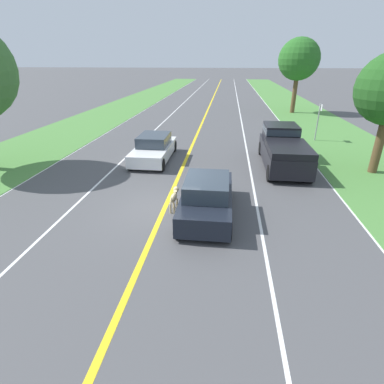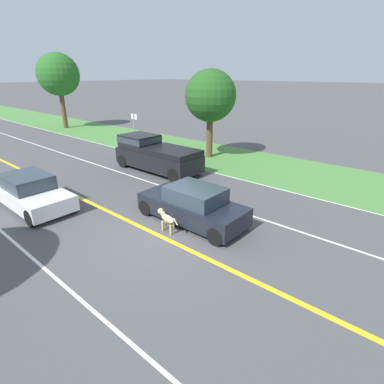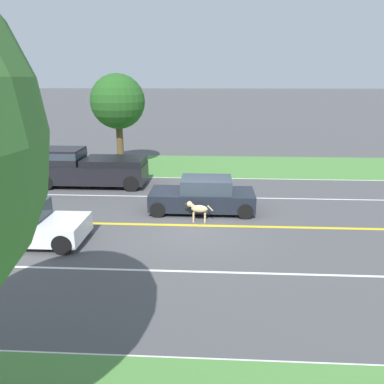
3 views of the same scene
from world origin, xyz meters
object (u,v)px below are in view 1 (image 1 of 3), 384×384
(oncoming_car, at_px, (154,148))
(ego_car, at_px, (207,197))
(roadside_tree_right_far, at_px, (299,60))
(pickup_truck, at_px, (283,148))
(street_sign, at_px, (319,118))
(dog, at_px, (174,197))

(oncoming_car, bearing_deg, ego_car, 118.91)
(roadside_tree_right_far, bearing_deg, pickup_truck, -102.10)
(ego_car, distance_m, street_sign, 13.41)
(pickup_truck, xyz_separation_m, street_sign, (3.14, 5.64, 0.62))
(roadside_tree_right_far, height_order, street_sign, roadside_tree_right_far)
(dog, bearing_deg, oncoming_car, 114.72)
(dog, relative_size, oncoming_car, 0.25)
(ego_car, relative_size, oncoming_car, 0.95)
(pickup_truck, height_order, street_sign, street_sign)
(roadside_tree_right_far, distance_m, street_sign, 12.51)
(dog, distance_m, roadside_tree_right_far, 25.31)
(street_sign, bearing_deg, dog, -124.83)
(dog, distance_m, pickup_truck, 7.50)
(roadside_tree_right_far, relative_size, street_sign, 2.87)
(ego_car, bearing_deg, roadside_tree_right_far, 72.69)
(ego_car, distance_m, dog, 1.24)
(oncoming_car, distance_m, roadside_tree_right_far, 20.94)
(pickup_truck, distance_m, roadside_tree_right_far, 18.49)
(pickup_truck, bearing_deg, oncoming_car, 178.35)
(pickup_truck, distance_m, street_sign, 6.49)
(pickup_truck, distance_m, oncoming_car, 6.96)
(pickup_truck, xyz_separation_m, roadside_tree_right_far, (3.78, 17.61, 4.18))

